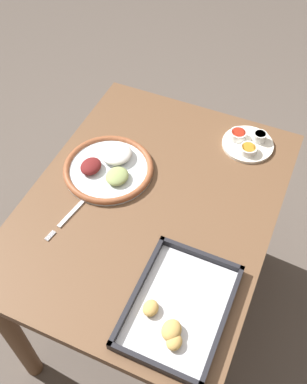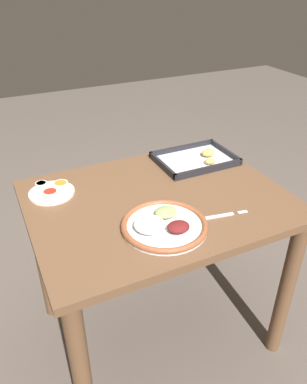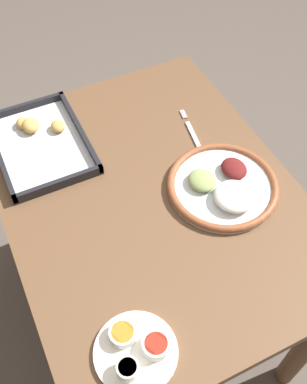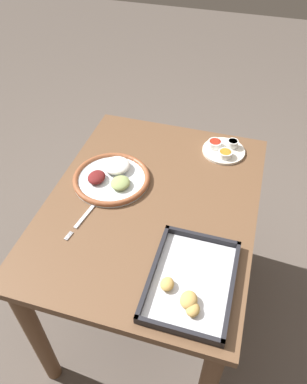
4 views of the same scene
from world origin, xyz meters
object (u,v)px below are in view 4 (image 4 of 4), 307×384
fork (85,216)px  saucer_plate (223,149)px  dinner_plate (112,177)px  baking_tray (190,283)px

fork → saucer_plate: bearing=150.1°
saucer_plate → dinner_plate: bearing=-52.7°
dinner_plate → baking_tray: (0.35, 0.37, -0.00)m
dinner_plate → fork: (0.19, -0.02, -0.01)m
saucer_plate → baking_tray: saucer_plate is taller
dinner_plate → baking_tray: size_ratio=0.87×
fork → baking_tray: (0.16, 0.39, 0.01)m
dinner_plate → saucer_plate: dinner_plate is taller
saucer_plate → fork: bearing=-39.5°
dinner_plate → saucer_plate: size_ratio=1.68×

